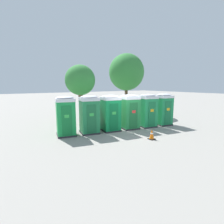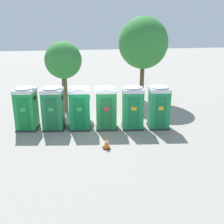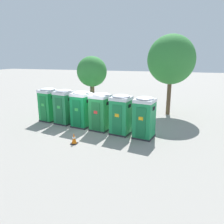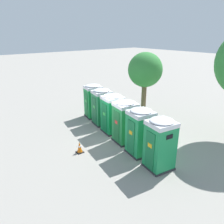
{
  "view_description": "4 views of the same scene",
  "coord_description": "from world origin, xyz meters",
  "px_view_note": "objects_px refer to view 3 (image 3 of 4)",
  "views": [
    {
      "loc": [
        -7.39,
        -9.97,
        3.26
      ],
      "look_at": [
        -0.61,
        0.17,
        1.32
      ],
      "focal_mm": 28.0,
      "sensor_mm": 36.0,
      "label": 1
    },
    {
      "loc": [
        -2.1,
        -14.44,
        5.64
      ],
      "look_at": [
        1.1,
        -0.15,
        0.97
      ],
      "focal_mm": 42.0,
      "sensor_mm": 36.0,
      "label": 2
    },
    {
      "loc": [
        5.77,
        -13.3,
        4.83
      ],
      "look_at": [
        1.62,
        -0.25,
        1.33
      ],
      "focal_mm": 35.0,
      "sensor_mm": 36.0,
      "label": 3
    },
    {
      "loc": [
        9.41,
        -8.08,
        6.17
      ],
      "look_at": [
        -0.88,
        0.22,
        1.32
      ],
      "focal_mm": 35.0,
      "sensor_mm": 36.0,
      "label": 4
    }
  ],
  "objects_px": {
    "portapotty_3": "(100,111)",
    "street_tree_1": "(171,60)",
    "portapotty_4": "(121,114)",
    "portapotty_5": "(144,117)",
    "portapotty_0": "(49,104)",
    "traffic_cone": "(74,139)",
    "portapotty_2": "(81,109)",
    "portapotty_1": "(64,106)",
    "street_tree_0": "(92,72)"
  },
  "relations": [
    {
      "from": "portapotty_0",
      "to": "portapotty_5",
      "type": "xyz_separation_m",
      "value": [
        7.57,
        -1.42,
        -0.0
      ]
    },
    {
      "from": "portapotty_1",
      "to": "traffic_cone",
      "type": "xyz_separation_m",
      "value": [
        2.47,
        -3.34,
        -0.97
      ]
    },
    {
      "from": "portapotty_3",
      "to": "street_tree_0",
      "type": "distance_m",
      "value": 4.98
    },
    {
      "from": "portapotty_1",
      "to": "street_tree_0",
      "type": "distance_m",
      "value": 4.1
    },
    {
      "from": "portapotty_4",
      "to": "traffic_cone",
      "type": "distance_m",
      "value": 3.37
    },
    {
      "from": "portapotty_1",
      "to": "street_tree_1",
      "type": "height_order",
      "value": "street_tree_1"
    },
    {
      "from": "portapotty_4",
      "to": "portapotty_5",
      "type": "distance_m",
      "value": 1.54
    },
    {
      "from": "portapotty_3",
      "to": "street_tree_1",
      "type": "relative_size",
      "value": 0.39
    },
    {
      "from": "portapotty_1",
      "to": "portapotty_2",
      "type": "distance_m",
      "value": 1.54
    },
    {
      "from": "portapotty_2",
      "to": "traffic_cone",
      "type": "bearing_deg",
      "value": -72.62
    },
    {
      "from": "portapotty_4",
      "to": "street_tree_1",
      "type": "height_order",
      "value": "street_tree_1"
    },
    {
      "from": "portapotty_0",
      "to": "portapotty_5",
      "type": "bearing_deg",
      "value": -10.64
    },
    {
      "from": "portapotty_5",
      "to": "street_tree_1",
      "type": "height_order",
      "value": "street_tree_1"
    },
    {
      "from": "street_tree_0",
      "to": "portapotty_0",
      "type": "bearing_deg",
      "value": -128.31
    },
    {
      "from": "portapotty_2",
      "to": "street_tree_1",
      "type": "relative_size",
      "value": 0.39
    },
    {
      "from": "portapotty_0",
      "to": "portapotty_1",
      "type": "xyz_separation_m",
      "value": [
        1.51,
        -0.31,
        -0.0
      ]
    },
    {
      "from": "traffic_cone",
      "to": "street_tree_0",
      "type": "bearing_deg",
      "value": 103.64
    },
    {
      "from": "street_tree_1",
      "to": "portapotty_5",
      "type": "bearing_deg",
      "value": -99.61
    },
    {
      "from": "portapotty_1",
      "to": "portapotty_5",
      "type": "xyz_separation_m",
      "value": [
        6.06,
        -1.11,
        0.0
      ]
    },
    {
      "from": "portapotty_4",
      "to": "portapotty_5",
      "type": "relative_size",
      "value": 1.0
    },
    {
      "from": "portapotty_5",
      "to": "street_tree_1",
      "type": "relative_size",
      "value": 0.39
    },
    {
      "from": "portapotty_3",
      "to": "portapotty_4",
      "type": "bearing_deg",
      "value": -11.31
    },
    {
      "from": "street_tree_1",
      "to": "traffic_cone",
      "type": "xyz_separation_m",
      "value": [
        -4.63,
        -8.36,
        -4.25
      ]
    },
    {
      "from": "portapotty_0",
      "to": "portapotty_3",
      "type": "bearing_deg",
      "value": -10.83
    },
    {
      "from": "portapotty_5",
      "to": "street_tree_1",
      "type": "distance_m",
      "value": 7.04
    },
    {
      "from": "portapotty_0",
      "to": "portapotty_3",
      "type": "height_order",
      "value": "same"
    },
    {
      "from": "portapotty_0",
      "to": "portapotty_2",
      "type": "height_order",
      "value": "same"
    },
    {
      "from": "portapotty_3",
      "to": "traffic_cone",
      "type": "bearing_deg",
      "value": -101.43
    },
    {
      "from": "portapotty_4",
      "to": "traffic_cone",
      "type": "xyz_separation_m",
      "value": [
        -2.07,
        -2.47,
        -0.97
      ]
    },
    {
      "from": "portapotty_3",
      "to": "portapotty_4",
      "type": "xyz_separation_m",
      "value": [
        1.51,
        -0.3,
        0.0
      ]
    },
    {
      "from": "portapotty_1",
      "to": "street_tree_0",
      "type": "relative_size",
      "value": 0.52
    },
    {
      "from": "portapotty_4",
      "to": "street_tree_1",
      "type": "xyz_separation_m",
      "value": [
        2.56,
        5.88,
        3.28
      ]
    },
    {
      "from": "portapotty_2",
      "to": "portapotty_5",
      "type": "relative_size",
      "value": 1.0
    },
    {
      "from": "portapotty_4",
      "to": "traffic_cone",
      "type": "height_order",
      "value": "portapotty_4"
    },
    {
      "from": "street_tree_1",
      "to": "portapotty_0",
      "type": "bearing_deg",
      "value": -151.29
    },
    {
      "from": "portapotty_2",
      "to": "street_tree_1",
      "type": "xyz_separation_m",
      "value": [
        5.58,
        5.31,
        3.28
      ]
    },
    {
      "from": "portapotty_1",
      "to": "portapotty_5",
      "type": "relative_size",
      "value": 1.0
    },
    {
      "from": "portapotty_5",
      "to": "street_tree_1",
      "type": "xyz_separation_m",
      "value": [
        1.04,
        6.14,
        3.28
      ]
    },
    {
      "from": "street_tree_0",
      "to": "portapotty_3",
      "type": "bearing_deg",
      "value": -60.65
    },
    {
      "from": "portapotty_3",
      "to": "traffic_cone",
      "type": "height_order",
      "value": "portapotty_3"
    },
    {
      "from": "portapotty_5",
      "to": "portapotty_4",
      "type": "bearing_deg",
      "value": 170.62
    },
    {
      "from": "portapotty_0",
      "to": "street_tree_0",
      "type": "bearing_deg",
      "value": 51.69
    },
    {
      "from": "portapotty_4",
      "to": "portapotty_3",
      "type": "bearing_deg",
      "value": 168.69
    },
    {
      "from": "portapotty_0",
      "to": "portapotty_4",
      "type": "relative_size",
      "value": 1.0
    },
    {
      "from": "portapotty_5",
      "to": "traffic_cone",
      "type": "relative_size",
      "value": 3.97
    },
    {
      "from": "portapotty_4",
      "to": "portapotty_5",
      "type": "height_order",
      "value": "same"
    },
    {
      "from": "portapotty_1",
      "to": "portapotty_2",
      "type": "bearing_deg",
      "value": -10.74
    },
    {
      "from": "street_tree_1",
      "to": "portapotty_2",
      "type": "bearing_deg",
      "value": -136.45
    },
    {
      "from": "traffic_cone",
      "to": "portapotty_2",
      "type": "bearing_deg",
      "value": 107.38
    },
    {
      "from": "portapotty_2",
      "to": "portapotty_4",
      "type": "distance_m",
      "value": 3.08
    }
  ]
}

